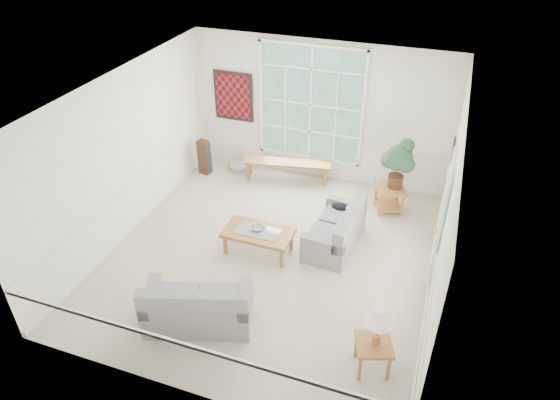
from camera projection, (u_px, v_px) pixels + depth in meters
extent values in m
cube|color=#AEA793|center=(271.00, 254.00, 8.87)|extent=(5.50, 6.00, 0.01)
cube|color=white|center=(269.00, 94.00, 7.22)|extent=(5.50, 6.00, 0.02)
cube|color=white|center=(320.00, 112.00, 10.41)|extent=(5.50, 0.02, 3.00)
cube|color=white|center=(178.00, 311.00, 5.68)|extent=(5.50, 0.02, 3.00)
cube|color=white|center=(124.00, 155.00, 8.81)|extent=(0.02, 6.00, 3.00)
cube|color=white|center=(446.00, 215.00, 7.28)|extent=(0.02, 6.00, 3.00)
cube|color=white|center=(311.00, 105.00, 10.35)|extent=(2.30, 0.08, 2.40)
cube|color=white|center=(441.00, 217.00, 8.01)|extent=(0.08, 0.90, 2.10)
cube|color=white|center=(439.00, 234.00, 7.46)|extent=(0.08, 0.26, 1.90)
cube|color=#630B13|center=(233.00, 96.00, 10.86)|extent=(0.90, 0.06, 1.10)
cube|color=black|center=(452.00, 157.00, 8.64)|extent=(0.04, 0.26, 0.32)
cube|color=black|center=(453.00, 147.00, 8.96)|extent=(0.04, 0.26, 0.32)
cube|color=gray|center=(335.00, 226.00, 8.89)|extent=(0.87, 1.52, 0.79)
cube|color=gray|center=(198.00, 300.00, 7.32)|extent=(1.73, 1.25, 0.84)
cube|color=#905D2C|center=(258.00, 242.00, 8.80)|extent=(1.21, 0.67, 0.45)
imported|color=gray|center=(257.00, 228.00, 8.71)|extent=(0.35, 0.35, 0.07)
cube|color=#905D2C|center=(287.00, 171.00, 10.91)|extent=(1.94, 0.74, 0.44)
cube|color=#905D2C|center=(389.00, 199.00, 9.88)|extent=(0.69, 0.69, 0.53)
cube|color=#905D2C|center=(372.00, 355.00, 6.71)|extent=(0.60, 0.60, 0.48)
cylinder|color=gray|center=(240.00, 166.00, 11.39)|extent=(0.62, 0.62, 0.15)
cube|color=#392112|center=(204.00, 157.00, 11.07)|extent=(0.29, 0.25, 0.79)
ellipsoid|color=black|center=(340.00, 207.00, 9.27)|extent=(0.36, 0.31, 0.14)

